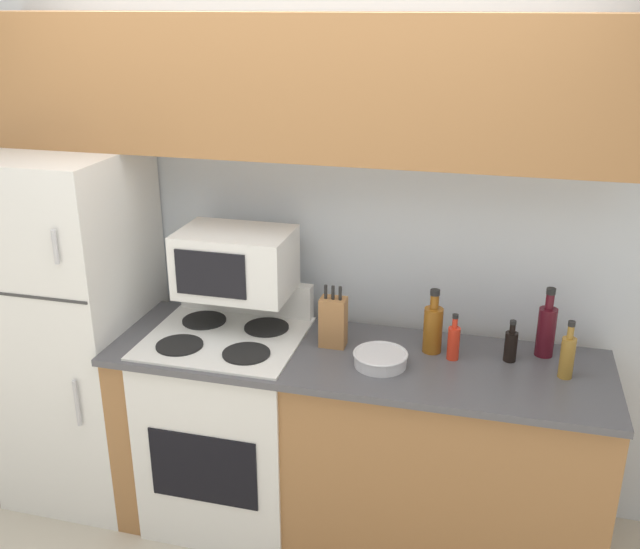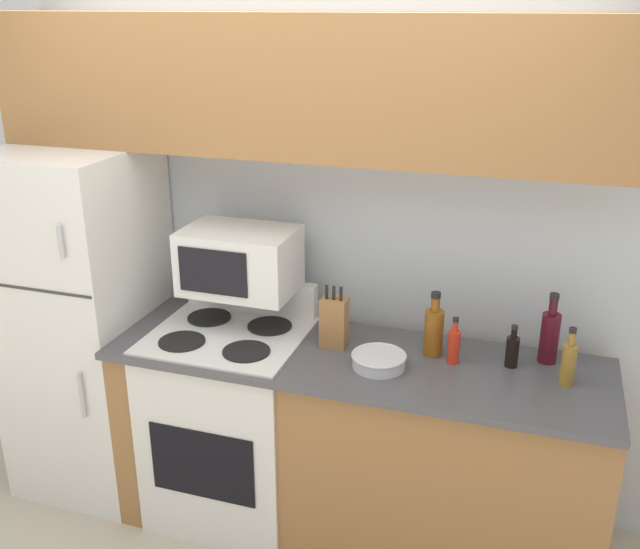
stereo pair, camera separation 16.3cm
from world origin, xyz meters
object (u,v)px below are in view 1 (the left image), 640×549
(bottle_wine_red, at_px, (546,329))
(bottle_soy_sauce, at_px, (511,345))
(bottle_hot_sauce, at_px, (454,342))
(bottle_whiskey, at_px, (433,328))
(stove, at_px, (229,424))
(bowl, at_px, (380,358))
(bottle_vinegar, at_px, (567,355))
(refrigerator, at_px, (77,328))
(microwave, at_px, (236,262))
(knife_block, at_px, (333,322))

(bottle_wine_red, bearing_deg, bottle_soy_sauce, -147.38)
(bottle_hot_sauce, distance_m, bottle_whiskey, 0.11)
(stove, xyz_separation_m, bottle_soy_sauce, (1.21, 0.10, 0.51))
(bowl, distance_m, bottle_vinegar, 0.73)
(bowl, bearing_deg, refrigerator, 175.30)
(refrigerator, height_order, bottle_whiskey, refrigerator)
(bottle_soy_sauce, distance_m, bottle_wine_red, 0.17)
(stove, height_order, bottle_hot_sauce, bottle_hot_sauce)
(microwave, height_order, knife_block, microwave)
(bottle_wine_red, distance_m, bottle_hot_sauce, 0.39)
(bottle_hot_sauce, bearing_deg, bottle_whiskey, 153.03)
(refrigerator, height_order, bowl, refrigerator)
(stove, bearing_deg, bottle_vinegar, 0.71)
(microwave, xyz_separation_m, bottle_soy_sauce, (1.19, -0.02, -0.25))
(refrigerator, relative_size, microwave, 3.46)
(stove, relative_size, bowl, 4.83)
(knife_block, height_order, bottle_whiskey, bottle_whiskey)
(bottle_wine_red, bearing_deg, knife_block, -171.20)
(bottle_vinegar, bearing_deg, bottle_hot_sauce, 174.31)
(bottle_vinegar, bearing_deg, stove, -179.29)
(microwave, bearing_deg, refrigerator, -174.91)
(stove, relative_size, bottle_wine_red, 3.61)
(stove, distance_m, bottle_vinegar, 1.52)
(bottle_vinegar, relative_size, bottle_wine_red, 0.80)
(bottle_vinegar, distance_m, bottle_soy_sauce, 0.23)
(refrigerator, bearing_deg, bottle_hot_sauce, 0.36)
(stove, xyz_separation_m, bottle_wine_red, (1.35, 0.19, 0.55))
(stove, distance_m, bottle_whiskey, 1.05)
(stove, xyz_separation_m, bottle_whiskey, (0.89, 0.11, 0.55))
(knife_block, distance_m, bottle_soy_sauce, 0.74)
(microwave, height_order, bowl, microwave)
(refrigerator, bearing_deg, knife_block, 0.30)
(bottle_hot_sauce, bearing_deg, bowl, -154.60)
(bowl, distance_m, bottle_soy_sauce, 0.54)
(refrigerator, relative_size, bottle_wine_red, 5.64)
(refrigerator, distance_m, microwave, 0.88)
(stove, xyz_separation_m, bottle_hot_sauce, (0.98, 0.06, 0.51))
(knife_block, bearing_deg, bottle_wine_red, 8.80)
(bottle_soy_sauce, relative_size, bottle_whiskey, 0.64)
(bottle_vinegar, xyz_separation_m, bottle_soy_sauce, (-0.21, 0.09, -0.02))
(bottle_soy_sauce, xyz_separation_m, bottle_wine_red, (0.14, 0.09, 0.05))
(bottle_soy_sauce, relative_size, bottle_hot_sauce, 0.90)
(bowl, relative_size, bottle_vinegar, 0.93)
(bottle_vinegar, height_order, bottle_wine_red, bottle_wine_red)
(knife_block, height_order, bowl, knife_block)
(bowl, relative_size, bottle_hot_sauce, 1.12)
(knife_block, relative_size, bottle_hot_sauce, 1.39)
(microwave, bearing_deg, bottle_soy_sauce, -0.80)
(bottle_soy_sauce, height_order, bottle_hot_sauce, bottle_hot_sauce)
(bowl, height_order, bottle_wine_red, bottle_wine_red)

